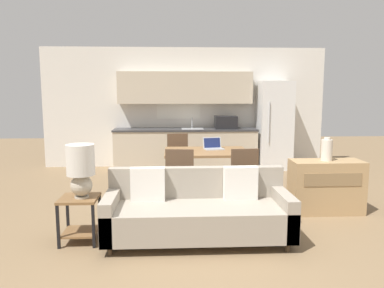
# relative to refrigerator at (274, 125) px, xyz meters

# --- Properties ---
(ground_plane) EXTENTS (20.00, 20.00, 0.00)m
(ground_plane) POSITION_rel_refrigerator_xyz_m (-1.98, -4.23, -0.97)
(ground_plane) COLOR #7F6647
(wall_back) EXTENTS (6.40, 0.07, 2.70)m
(wall_back) POSITION_rel_refrigerator_xyz_m (-1.98, 0.39, 0.38)
(wall_back) COLOR silver
(wall_back) RESTS_ON ground_plane
(kitchen_counter) EXTENTS (3.16, 0.65, 2.15)m
(kitchen_counter) POSITION_rel_refrigerator_xyz_m (-1.96, 0.09, -0.13)
(kitchen_counter) COLOR beige
(kitchen_counter) RESTS_ON ground_plane
(refrigerator) EXTENTS (0.71, 0.72, 1.94)m
(refrigerator) POSITION_rel_refrigerator_xyz_m (0.00, 0.00, 0.00)
(refrigerator) COLOR white
(refrigerator) RESTS_ON ground_plane
(dining_table) EXTENTS (1.38, 0.98, 0.74)m
(dining_table) POSITION_rel_refrigerator_xyz_m (-1.70, -2.04, -0.30)
(dining_table) COLOR olive
(dining_table) RESTS_ON ground_plane
(couch) EXTENTS (2.11, 0.80, 0.84)m
(couch) POSITION_rel_refrigerator_xyz_m (-1.98, -4.01, -0.64)
(couch) COLOR #3D2D1E
(couch) RESTS_ON ground_plane
(side_table) EXTENTS (0.42, 0.42, 0.53)m
(side_table) POSITION_rel_refrigerator_xyz_m (-3.33, -4.01, -0.62)
(side_table) COLOR brown
(side_table) RESTS_ON ground_plane
(table_lamp) EXTENTS (0.31, 0.31, 0.61)m
(table_lamp) POSITION_rel_refrigerator_xyz_m (-3.30, -4.02, -0.10)
(table_lamp) COLOR #B2A893
(table_lamp) RESTS_ON side_table
(credenza) EXTENTS (1.00, 0.44, 0.75)m
(credenza) POSITION_rel_refrigerator_xyz_m (-0.08, -3.11, -0.59)
(credenza) COLOR tan
(credenza) RESTS_ON ground_plane
(vase) EXTENTS (0.16, 0.16, 0.33)m
(vase) POSITION_rel_refrigerator_xyz_m (-0.09, -3.10, -0.07)
(vase) COLOR beige
(vase) RESTS_ON credenza
(dining_chair_near_right) EXTENTS (0.46, 0.46, 0.92)m
(dining_chair_near_right) POSITION_rel_refrigerator_xyz_m (-1.25, -2.91, -0.47)
(dining_chair_near_right) COLOR brown
(dining_chair_near_right) RESTS_ON ground_plane
(dining_chair_far_left) EXTENTS (0.47, 0.47, 0.92)m
(dining_chair_far_left) POSITION_rel_refrigerator_xyz_m (-2.16, -1.19, -0.47)
(dining_chair_far_left) COLOR brown
(dining_chair_far_left) RESTS_ON ground_plane
(dining_chair_near_left) EXTENTS (0.47, 0.47, 0.92)m
(dining_chair_near_left) POSITION_rel_refrigerator_xyz_m (-2.16, -2.91, -0.47)
(dining_chair_near_left) COLOR brown
(dining_chair_near_left) RESTS_ON ground_plane
(laptop) EXTENTS (0.36, 0.31, 0.20)m
(laptop) POSITION_rel_refrigerator_xyz_m (-1.57, -1.87, -0.19)
(laptop) COLOR #B7BABC
(laptop) RESTS_ON dining_table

